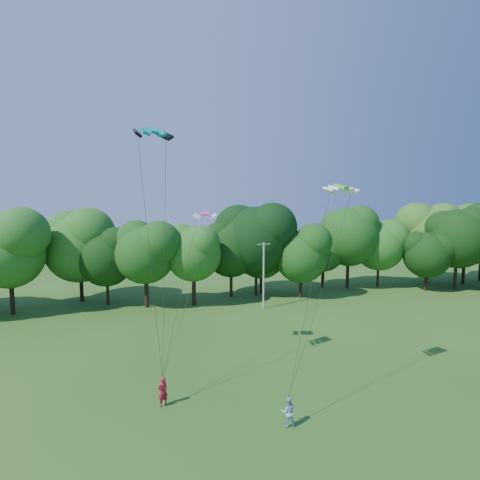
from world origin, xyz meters
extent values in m
cylinder|color=#B6B6AD|center=(6.11, 30.38, 4.07)|extent=(0.20, 0.20, 8.15)
cube|color=#B6B6AD|center=(6.11, 30.38, 7.94)|extent=(1.63, 0.17, 0.08)
imported|color=#B01628|center=(-6.57, 10.99, 0.97)|extent=(0.84, 0.75, 1.93)
imported|color=#9FB6DD|center=(0.51, 7.07, 0.88)|extent=(0.97, 0.81, 1.77)
cube|color=#048891|center=(-6.83, 13.30, 17.78)|extent=(2.68, 1.91, 0.61)
cube|color=#47DD21|center=(5.03, 9.87, 14.11)|extent=(2.52, 1.64, 0.38)
cube|color=#FF46AE|center=(-2.81, 17.42, 12.14)|extent=(2.09, 1.30, 0.31)
cylinder|color=#342414|center=(7.02, 36.90, 2.62)|extent=(0.48, 0.48, 5.24)
ellipsoid|color=black|center=(7.02, 36.90, 9.53)|extent=(10.48, 10.48, 11.43)
cylinder|color=#392A17|center=(35.80, 37.98, 2.45)|extent=(0.51, 0.51, 4.90)
ellipsoid|color=#315D1C|center=(35.80, 37.98, 8.91)|extent=(9.80, 9.80, 10.69)
camera|label=1|loc=(-7.03, -12.41, 13.21)|focal=28.00mm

